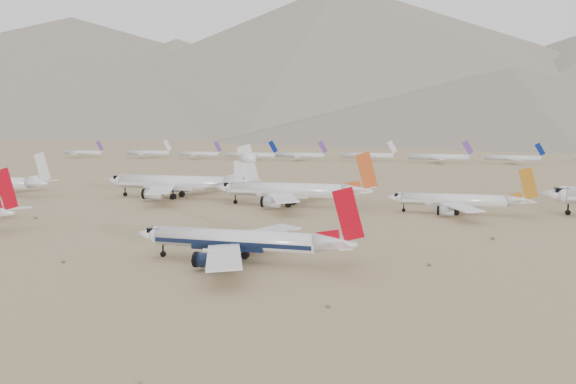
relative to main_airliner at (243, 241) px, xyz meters
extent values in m
plane|color=#9B805A|center=(10.51, 5.31, -4.23)|extent=(7000.00, 7000.00, 0.00)
cylinder|color=silver|center=(-1.97, 0.00, 0.19)|extent=(32.51, 3.84, 3.84)
cube|color=#0E1834|center=(-1.97, 0.00, -0.29)|extent=(31.86, 3.90, 0.86)
sphere|color=silver|center=(-18.23, 0.00, 0.19)|extent=(3.84, 3.84, 3.84)
cube|color=black|center=(-18.80, 0.00, 1.25)|extent=(2.69, 2.50, 0.96)
cone|color=silver|center=(18.12, 0.00, 0.48)|extent=(8.13, 3.84, 3.84)
cube|color=silver|center=(0.54, -11.40, -0.48)|extent=(12.56, 19.79, 0.60)
cube|color=silver|center=(19.71, -3.74, 0.96)|extent=(5.16, 6.75, 0.23)
cylinder|color=#0E1834|center=(-3.78, -7.99, -2.22)|extent=(4.52, 2.77, 2.77)
cube|color=silver|center=(0.54, 11.40, -0.48)|extent=(12.56, 19.79, 0.60)
cube|color=silver|center=(19.71, 3.74, 0.96)|extent=(5.16, 6.75, 0.23)
cylinder|color=#0E1834|center=(-3.78, 7.99, -2.22)|extent=(4.52, 2.77, 2.77)
cube|color=#AD0414|center=(20.38, 0.00, 6.08)|extent=(6.16, 0.31, 10.15)
cylinder|color=black|center=(-17.26, 0.00, -3.65)|extent=(1.15, 0.48, 1.15)
cylinder|color=black|center=(-0.61, -2.69, -3.42)|extent=(1.61, 0.96, 1.61)
cylinder|color=black|center=(-0.61, 2.69, -3.42)|extent=(1.61, 0.96, 1.61)
cone|color=silver|center=(-69.00, 13.22, 0.77)|extent=(8.51, 4.08, 4.08)
cube|color=silver|center=(-67.35, 17.14, 1.28)|extent=(5.40, 7.06, 0.24)
cube|color=#AD0414|center=(-66.64, 13.22, 6.65)|extent=(6.45, 0.33, 10.63)
sphere|color=silver|center=(71.65, 79.74, 1.80)|extent=(5.25, 5.25, 5.25)
cube|color=black|center=(70.86, 79.74, 3.24)|extent=(3.67, 3.41, 1.31)
cylinder|color=black|center=(72.96, 79.74, -3.44)|extent=(1.57, 0.66, 1.57)
cylinder|color=silver|center=(39.92, 73.29, 0.01)|extent=(30.38, 3.69, 3.69)
cube|color=silver|center=(39.92, 73.29, -0.45)|extent=(29.77, 3.75, 0.83)
sphere|color=silver|center=(24.73, 73.29, 0.01)|extent=(3.69, 3.69, 3.69)
cube|color=black|center=(24.18, 73.29, 1.03)|extent=(2.58, 2.40, 0.92)
cone|color=silver|center=(58.70, 73.29, 0.29)|extent=(7.59, 3.69, 3.69)
cube|color=silver|center=(42.27, 62.59, -0.63)|extent=(11.73, 18.49, 0.57)
cube|color=silver|center=(60.17, 69.79, 0.75)|extent=(4.82, 6.30, 0.22)
cylinder|color=silver|center=(38.23, 65.78, -2.30)|extent=(4.22, 2.66, 2.66)
cube|color=silver|center=(42.27, 84.00, -0.63)|extent=(11.73, 18.49, 0.57)
cube|color=silver|center=(60.17, 76.80, 0.75)|extent=(4.82, 6.30, 0.22)
cylinder|color=silver|center=(38.23, 80.81, -2.30)|extent=(4.22, 2.66, 2.66)
cube|color=#B4721C|center=(60.80, 73.29, 5.55)|extent=(5.76, 0.30, 9.49)
cylinder|color=black|center=(25.65, 73.29, -3.68)|extent=(1.11, 0.46, 1.11)
cylinder|color=black|center=(41.19, 70.71, -3.46)|extent=(1.55, 0.92, 1.55)
cylinder|color=black|center=(41.19, 75.88, -3.46)|extent=(1.55, 0.92, 1.55)
cylinder|color=silver|center=(-12.55, 76.00, 1.13)|extent=(38.17, 4.67, 4.67)
cube|color=silver|center=(-12.55, 76.00, 0.55)|extent=(37.41, 4.74, 1.05)
sphere|color=silver|center=(-31.63, 76.00, 1.13)|extent=(4.67, 4.67, 4.67)
cube|color=black|center=(-32.33, 76.00, 2.42)|extent=(3.27, 3.03, 1.17)
cone|color=silver|center=(11.04, 76.00, 1.48)|extent=(9.54, 4.67, 4.67)
cube|color=silver|center=(-9.60, 62.53, 0.32)|extent=(14.74, 23.23, 0.72)
cube|color=silver|center=(12.90, 71.59, 2.07)|extent=(6.06, 7.92, 0.28)
cylinder|color=silver|center=(-14.67, 66.54, -1.79)|extent=(5.30, 3.36, 3.36)
cube|color=silver|center=(-9.60, 89.47, 0.32)|extent=(14.74, 23.23, 0.72)
cube|color=silver|center=(12.90, 80.41, 2.07)|extent=(6.06, 7.92, 0.28)
cylinder|color=silver|center=(-14.67, 85.46, -1.79)|extent=(5.30, 3.36, 3.36)
cube|color=#C54D1C|center=(13.69, 76.00, 8.10)|extent=(7.23, 0.37, 11.92)
cylinder|color=black|center=(-30.47, 76.00, -3.53)|extent=(1.40, 0.58, 1.40)
cylinder|color=black|center=(-10.96, 72.73, -3.25)|extent=(1.96, 1.17, 1.96)
cylinder|color=black|center=(-10.96, 79.27, -3.25)|extent=(1.96, 1.17, 1.96)
cylinder|color=silver|center=(-57.85, 84.36, 1.57)|extent=(42.11, 5.04, 5.04)
cube|color=silver|center=(-57.85, 84.36, 0.94)|extent=(41.27, 5.12, 1.13)
sphere|color=silver|center=(-78.90, 84.36, 1.57)|extent=(5.04, 5.04, 5.04)
cube|color=black|center=(-79.66, 84.36, 2.95)|extent=(3.53, 3.28, 1.26)
cone|color=silver|center=(-31.82, 84.36, 1.95)|extent=(10.53, 5.04, 5.04)
cube|color=silver|center=(-54.60, 69.56, 0.68)|extent=(16.26, 25.63, 0.78)
cube|color=silver|center=(-29.77, 79.51, 2.58)|extent=(6.68, 8.74, 0.30)
cylinder|color=silver|center=(-60.19, 73.98, -1.59)|extent=(5.85, 3.63, 3.63)
cube|color=silver|center=(-54.60, 99.17, 0.68)|extent=(16.26, 25.63, 0.78)
cube|color=silver|center=(-29.77, 89.21, 2.58)|extent=(6.68, 8.74, 0.30)
cylinder|color=silver|center=(-60.19, 94.75, -1.59)|extent=(5.85, 3.63, 3.63)
cube|color=silver|center=(-28.90, 84.36, 9.22)|extent=(7.98, 0.40, 13.15)
cylinder|color=silver|center=(-28.61, 84.36, 10.84)|extent=(5.26, 3.27, 3.27)
cylinder|color=black|center=(-77.64, 84.36, -3.47)|extent=(1.51, 0.63, 1.51)
cylinder|color=black|center=(-56.09, 80.83, -3.17)|extent=(2.12, 1.26, 2.12)
cylinder|color=black|center=(-56.09, 87.89, -3.17)|extent=(2.12, 1.26, 2.12)
cone|color=silver|center=(-107.46, 73.63, 1.02)|extent=(8.73, 4.29, 4.29)
cube|color=silver|center=(-105.76, 69.60, 1.56)|extent=(5.54, 7.25, 0.26)
cube|color=silver|center=(-126.34, 85.97, -0.05)|extent=(13.49, 21.25, 0.66)
cube|color=silver|center=(-105.76, 77.67, 1.56)|extent=(5.54, 7.25, 0.26)
cylinder|color=silver|center=(-130.98, 82.30, -1.98)|extent=(4.85, 3.09, 3.09)
cube|color=silver|center=(-105.03, 73.63, 7.08)|extent=(6.62, 0.34, 10.91)
cylinder|color=silver|center=(-249.85, 301.09, -0.12)|extent=(34.53, 3.41, 3.41)
cube|color=#5F3690|center=(-233.61, 301.09, 5.64)|extent=(6.88, 0.34, 8.66)
cube|color=silver|center=(-249.85, 292.16, -0.64)|extent=(9.10, 15.89, 0.34)
cube|color=silver|center=(-249.85, 310.03, -0.64)|extent=(9.10, 15.89, 0.34)
cylinder|color=silver|center=(-194.51, 309.36, 0.01)|extent=(37.27, 3.68, 3.68)
cube|color=silver|center=(-176.97, 309.36, 6.24)|extent=(7.42, 0.37, 9.35)
cube|color=silver|center=(-194.51, 299.71, -0.54)|extent=(9.82, 17.16, 0.37)
cube|color=silver|center=(-194.51, 319.01, -0.54)|extent=(9.82, 17.16, 0.37)
cylinder|color=silver|center=(-148.91, 307.53, -0.13)|extent=(34.49, 3.41, 3.41)
cube|color=#5F3690|center=(-132.68, 307.53, 5.64)|extent=(6.87, 0.34, 8.65)
cube|color=silver|center=(-148.91, 298.61, -0.64)|extent=(9.09, 15.88, 0.34)
cube|color=silver|center=(-148.91, 316.46, -0.64)|extent=(9.09, 15.88, 0.34)
cylinder|color=silver|center=(-102.72, 298.16, 0.06)|extent=(38.27, 3.78, 3.78)
cube|color=navy|center=(-84.71, 298.16, 6.45)|extent=(7.62, 0.38, 9.60)
cube|color=silver|center=(-102.72, 288.26, -0.51)|extent=(10.08, 17.62, 0.38)
cube|color=silver|center=(-102.72, 308.07, -0.51)|extent=(10.08, 17.62, 0.38)
cylinder|color=silver|center=(-66.76, 308.18, 0.01)|extent=(37.18, 3.67, 3.67)
cube|color=#5F3690|center=(-49.26, 308.18, 6.22)|extent=(7.41, 0.37, 9.33)
cube|color=silver|center=(-66.76, 298.55, -0.54)|extent=(9.80, 17.12, 0.37)
cube|color=silver|center=(-66.76, 317.80, -0.54)|extent=(9.80, 17.12, 0.37)
cylinder|color=silver|center=(-17.22, 314.33, 0.09)|extent=(38.92, 3.85, 3.85)
cube|color=silver|center=(1.09, 314.33, 6.59)|extent=(7.75, 0.38, 9.76)
cube|color=silver|center=(-17.22, 304.26, -0.48)|extent=(10.25, 17.92, 0.38)
cube|color=silver|center=(-17.22, 324.40, -0.48)|extent=(10.25, 17.92, 0.38)
cylinder|color=silver|center=(33.87, 306.50, 0.21)|extent=(41.22, 4.07, 4.07)
cube|color=#5F3690|center=(53.27, 306.50, 7.09)|extent=(8.21, 0.41, 10.34)
cube|color=silver|center=(33.87, 295.83, -0.41)|extent=(10.86, 18.97, 0.41)
cube|color=silver|center=(33.87, 317.17, -0.41)|extent=(10.86, 18.97, 0.41)
cylinder|color=silver|center=(82.91, 311.03, -0.02)|extent=(36.59, 3.62, 3.62)
cube|color=navy|center=(100.12, 311.03, 6.09)|extent=(7.29, 0.36, 9.18)
cube|color=silver|center=(82.91, 301.56, -0.57)|extent=(9.64, 16.84, 0.36)
cube|color=silver|center=(82.91, 320.50, -0.57)|extent=(9.64, 16.84, 0.36)
cone|color=slate|center=(-1289.49, 1725.31, 205.77)|extent=(3024.00, 3024.00, 420.00)
cone|color=slate|center=(-789.49, 1565.31, 145.77)|extent=(1800.00, 1800.00, 300.00)
cone|color=slate|center=(-289.49, 1695.31, 230.77)|extent=(2444.00, 2444.00, 470.00)
cone|color=slate|center=(210.51, 1485.31, 115.77)|extent=(1824.00, 1824.00, 240.00)
cone|color=slate|center=(-689.49, 1105.31, 43.27)|extent=(855.00, 855.00, 95.00)
cone|color=slate|center=(160.51, 1105.31, 65.77)|extent=(1260.00, 1260.00, 140.00)
ellipsoid|color=brown|center=(-74.69, 32.51, -3.89)|extent=(1.12, 1.12, 0.62)
ellipsoid|color=brown|center=(-33.59, -9.59, -3.98)|extent=(0.84, 0.84, 0.46)
ellipsoid|color=brown|center=(-19.89, 19.71, -3.94)|extent=(0.98, 0.98, 0.54)
ellipsoid|color=brown|center=(7.51, -51.69, -4.06)|extent=(0.56, 0.56, 0.31)
ellipsoid|color=brown|center=(21.21, -22.39, -4.02)|extent=(0.70, 0.70, 0.39)
ellipsoid|color=brown|center=(34.91, 6.91, -3.98)|extent=(0.84, 0.84, 0.46)
ellipsoid|color=brown|center=(48.61, 36.21, -3.94)|extent=(0.98, 0.98, 0.54)
camera|label=1|loc=(36.66, -100.40, 22.22)|focal=35.00mm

